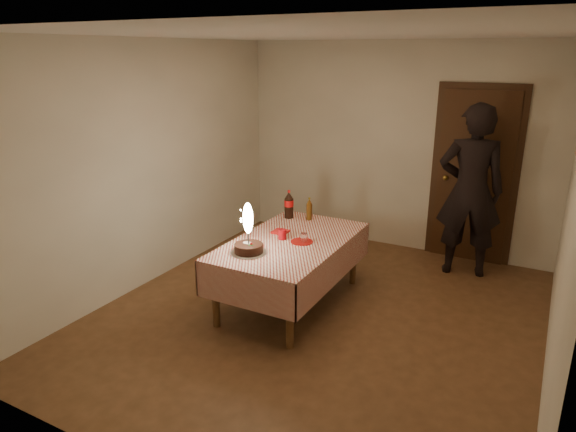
% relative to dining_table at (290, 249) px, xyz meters
% --- Properties ---
extents(ground, '(4.00, 4.50, 0.01)m').
position_rel_dining_table_xyz_m(ground, '(0.36, -0.13, -0.59)').
color(ground, brown).
rests_on(ground, ground).
extents(room_shell, '(4.04, 4.54, 2.62)m').
position_rel_dining_table_xyz_m(room_shell, '(0.40, -0.06, 1.06)').
color(room_shell, silver).
rests_on(room_shell, ground).
extents(dining_table, '(1.02, 1.72, 0.69)m').
position_rel_dining_table_xyz_m(dining_table, '(0.00, 0.00, 0.00)').
color(dining_table, brown).
rests_on(dining_table, ground).
extents(birthday_cake, '(0.33, 0.33, 0.48)m').
position_rel_dining_table_xyz_m(birthday_cake, '(-0.18, -0.47, 0.22)').
color(birthday_cake, white).
rests_on(birthday_cake, dining_table).
extents(red_plate, '(0.22, 0.22, 0.01)m').
position_rel_dining_table_xyz_m(red_plate, '(0.12, 0.01, 0.10)').
color(red_plate, '#B10F0C').
rests_on(red_plate, dining_table).
extents(red_cup, '(0.08, 0.08, 0.10)m').
position_rel_dining_table_xyz_m(red_cup, '(-0.08, -0.01, 0.14)').
color(red_cup, '#A70B12').
rests_on(red_cup, dining_table).
extents(clear_cup, '(0.07, 0.07, 0.09)m').
position_rel_dining_table_xyz_m(clear_cup, '(0.14, 0.01, 0.14)').
color(clear_cup, white).
rests_on(clear_cup, dining_table).
extents(napkin_stack, '(0.15, 0.15, 0.02)m').
position_rel_dining_table_xyz_m(napkin_stack, '(-0.19, 0.14, 0.10)').
color(napkin_stack, red).
rests_on(napkin_stack, dining_table).
extents(cola_bottle, '(0.10, 0.10, 0.32)m').
position_rel_dining_table_xyz_m(cola_bottle, '(-0.35, 0.62, 0.25)').
color(cola_bottle, black).
rests_on(cola_bottle, dining_table).
extents(amber_bottle_left, '(0.06, 0.06, 0.25)m').
position_rel_dining_table_xyz_m(amber_bottle_left, '(-0.12, 0.66, 0.21)').
color(amber_bottle_left, '#57330E').
rests_on(amber_bottle_left, dining_table).
extents(photographer, '(0.80, 0.62, 1.96)m').
position_rel_dining_table_xyz_m(photographer, '(1.40, 1.62, 0.39)').
color(photographer, black).
rests_on(photographer, ground).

